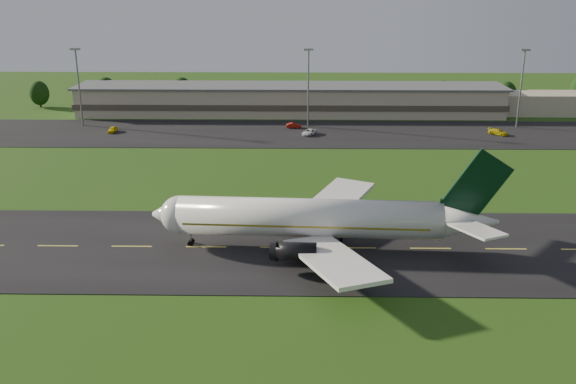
{
  "coord_description": "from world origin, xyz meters",
  "views": [
    {
      "loc": [
        2.55,
        -86.59,
        38.03
      ],
      "look_at": [
        0.95,
        8.0,
        6.0
      ],
      "focal_mm": 40.0,
      "sensor_mm": 36.0,
      "label": 1
    }
  ],
  "objects_px": {
    "light_mast_east": "(522,79)",
    "service_vehicle_d": "(498,132)",
    "service_vehicle_b": "(294,125)",
    "terminal": "(312,100)",
    "light_mast_centre": "(308,78)",
    "service_vehicle_c": "(309,132)",
    "airliner": "(315,219)",
    "light_mast_west": "(78,78)",
    "service_vehicle_a": "(113,129)"
  },
  "relations": [
    {
      "from": "terminal",
      "to": "light_mast_west",
      "type": "relative_size",
      "value": 7.13
    },
    {
      "from": "service_vehicle_d",
      "to": "service_vehicle_b",
      "type": "bearing_deg",
      "value": 126.58
    },
    {
      "from": "service_vehicle_c",
      "to": "airliner",
      "type": "bearing_deg",
      "value": -63.52
    },
    {
      "from": "airliner",
      "to": "service_vehicle_a",
      "type": "bearing_deg",
      "value": 127.48
    },
    {
      "from": "terminal",
      "to": "service_vehicle_a",
      "type": "bearing_deg",
      "value": -154.97
    },
    {
      "from": "terminal",
      "to": "light_mast_centre",
      "type": "xyz_separation_m",
      "value": [
        -1.4,
        -16.18,
        8.75
      ]
    },
    {
      "from": "light_mast_west",
      "to": "service_vehicle_a",
      "type": "bearing_deg",
      "value": -37.29
    },
    {
      "from": "light_mast_centre",
      "to": "airliner",
      "type": "bearing_deg",
      "value": -90.01
    },
    {
      "from": "service_vehicle_c",
      "to": "service_vehicle_b",
      "type": "bearing_deg",
      "value": 144.62
    },
    {
      "from": "airliner",
      "to": "light_mast_east",
      "type": "bearing_deg",
      "value": 58.41
    },
    {
      "from": "light_mast_east",
      "to": "service_vehicle_d",
      "type": "bearing_deg",
      "value": -129.74
    },
    {
      "from": "terminal",
      "to": "service_vehicle_a",
      "type": "height_order",
      "value": "terminal"
    },
    {
      "from": "terminal",
      "to": "service_vehicle_b",
      "type": "height_order",
      "value": "terminal"
    },
    {
      "from": "terminal",
      "to": "service_vehicle_c",
      "type": "bearing_deg",
      "value": -92.49
    },
    {
      "from": "service_vehicle_b",
      "to": "service_vehicle_c",
      "type": "distance_m",
      "value": 8.59
    },
    {
      "from": "airliner",
      "to": "service_vehicle_c",
      "type": "distance_m",
      "value": 70.46
    },
    {
      "from": "service_vehicle_a",
      "to": "service_vehicle_c",
      "type": "height_order",
      "value": "service_vehicle_a"
    },
    {
      "from": "service_vehicle_b",
      "to": "service_vehicle_c",
      "type": "height_order",
      "value": "service_vehicle_c"
    },
    {
      "from": "airliner",
      "to": "light_mast_centre",
      "type": "xyz_separation_m",
      "value": [
        0.01,
        80.04,
        8.08
      ]
    },
    {
      "from": "light_mast_west",
      "to": "service_vehicle_b",
      "type": "xyz_separation_m",
      "value": [
        56.26,
        -2.1,
        -11.99
      ]
    },
    {
      "from": "airliner",
      "to": "service_vehicle_b",
      "type": "distance_m",
      "value": 78.13
    },
    {
      "from": "light_mast_east",
      "to": "service_vehicle_b",
      "type": "relative_size",
      "value": 5.14
    },
    {
      "from": "airliner",
      "to": "service_vehicle_d",
      "type": "height_order",
      "value": "airliner"
    },
    {
      "from": "airliner",
      "to": "service_vehicle_a",
      "type": "relative_size",
      "value": 12.38
    },
    {
      "from": "light_mast_east",
      "to": "service_vehicle_b",
      "type": "distance_m",
      "value": 59.99
    },
    {
      "from": "light_mast_west",
      "to": "service_vehicle_d",
      "type": "bearing_deg",
      "value": -4.7
    },
    {
      "from": "light_mast_west",
      "to": "service_vehicle_d",
      "type": "relative_size",
      "value": 4.0
    },
    {
      "from": "service_vehicle_b",
      "to": "service_vehicle_d",
      "type": "height_order",
      "value": "service_vehicle_d"
    },
    {
      "from": "terminal",
      "to": "light_mast_centre",
      "type": "height_order",
      "value": "light_mast_centre"
    },
    {
      "from": "airliner",
      "to": "terminal",
      "type": "relative_size",
      "value": 0.35
    },
    {
      "from": "airliner",
      "to": "service_vehicle_c",
      "type": "xyz_separation_m",
      "value": [
        0.29,
        70.35,
        -3.86
      ]
    },
    {
      "from": "airliner",
      "to": "light_mast_centre",
      "type": "distance_m",
      "value": 80.45
    },
    {
      "from": "service_vehicle_a",
      "to": "service_vehicle_d",
      "type": "height_order",
      "value": "service_vehicle_d"
    },
    {
      "from": "service_vehicle_c",
      "to": "light_mast_east",
      "type": "bearing_deg",
      "value": 36.76
    },
    {
      "from": "terminal",
      "to": "light_mast_west",
      "type": "distance_m",
      "value": 64.1
    },
    {
      "from": "service_vehicle_c",
      "to": "service_vehicle_d",
      "type": "height_order",
      "value": "service_vehicle_d"
    },
    {
      "from": "light_mast_east",
      "to": "service_vehicle_d",
      "type": "xyz_separation_m",
      "value": [
        -7.35,
        -8.84,
        -11.9
      ]
    },
    {
      "from": "light_mast_centre",
      "to": "service_vehicle_b",
      "type": "bearing_deg",
      "value": -150.66
    },
    {
      "from": "light_mast_centre",
      "to": "light_mast_east",
      "type": "relative_size",
      "value": 1.0
    },
    {
      "from": "light_mast_centre",
      "to": "light_mast_east",
      "type": "xyz_separation_m",
      "value": [
        55.0,
        0.0,
        0.0
      ]
    },
    {
      "from": "light_mast_west",
      "to": "service_vehicle_c",
      "type": "relative_size",
      "value": 4.02
    },
    {
      "from": "service_vehicle_b",
      "to": "service_vehicle_c",
      "type": "bearing_deg",
      "value": -154.12
    },
    {
      "from": "light_mast_east",
      "to": "service_vehicle_d",
      "type": "distance_m",
      "value": 16.55
    },
    {
      "from": "light_mast_centre",
      "to": "service_vehicle_c",
      "type": "height_order",
      "value": "light_mast_centre"
    },
    {
      "from": "terminal",
      "to": "service_vehicle_c",
      "type": "distance_m",
      "value": 26.1
    },
    {
      "from": "light_mast_centre",
      "to": "service_vehicle_a",
      "type": "distance_m",
      "value": 51.83
    },
    {
      "from": "terminal",
      "to": "service_vehicle_a",
      "type": "distance_m",
      "value": 56.64
    },
    {
      "from": "service_vehicle_b",
      "to": "terminal",
      "type": "bearing_deg",
      "value": -17.73
    },
    {
      "from": "light_mast_centre",
      "to": "terminal",
      "type": "bearing_deg",
      "value": 85.05
    },
    {
      "from": "airliner",
      "to": "service_vehicle_d",
      "type": "relative_size",
      "value": 10.09
    }
  ]
}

